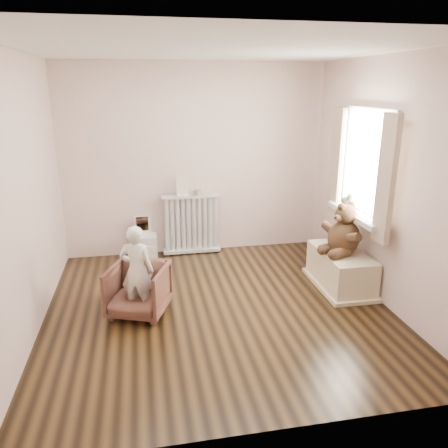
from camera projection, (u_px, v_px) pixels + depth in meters
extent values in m
cube|color=black|center=(218.00, 308.00, 4.70)|extent=(3.60, 3.60, 0.01)
cube|color=white|center=(217.00, 49.00, 3.91)|extent=(3.60, 3.60, 0.01)
cube|color=beige|center=(195.00, 161.00, 5.99)|extent=(3.60, 0.02, 2.60)
cube|color=beige|center=(270.00, 257.00, 2.62)|extent=(3.60, 0.02, 2.60)
cube|color=beige|center=(24.00, 198.00, 3.98)|extent=(0.02, 3.60, 2.60)
cube|color=beige|center=(384.00, 183.00, 4.63)|extent=(0.02, 3.60, 2.60)
cube|color=white|center=(368.00, 164.00, 4.86)|extent=(0.03, 0.90, 1.10)
cube|color=silver|center=(356.00, 215.00, 5.02)|extent=(0.22, 1.10, 0.06)
cube|color=tan|center=(386.00, 180.00, 4.32)|extent=(0.06, 0.26, 1.30)
cube|color=tan|center=(337.00, 162.00, 5.39)|extent=(0.06, 0.26, 1.30)
cube|color=silver|center=(191.00, 227.00, 6.14)|extent=(0.81, 0.15, 0.85)
cube|color=beige|center=(182.00, 186.00, 5.94)|extent=(0.16, 0.01, 0.27)
cylinder|color=#A59E8C|center=(197.00, 192.00, 6.01)|extent=(0.11, 0.11, 0.07)
cube|color=silver|center=(143.00, 238.00, 6.02)|extent=(0.37, 0.26, 0.58)
imported|color=brown|center=(138.00, 290.00, 4.52)|extent=(0.74, 0.75, 0.53)
imported|color=white|center=(137.00, 271.00, 4.40)|extent=(0.41, 0.34, 0.96)
cube|color=beige|center=(341.00, 270.00, 5.16)|extent=(0.49, 0.93, 0.44)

